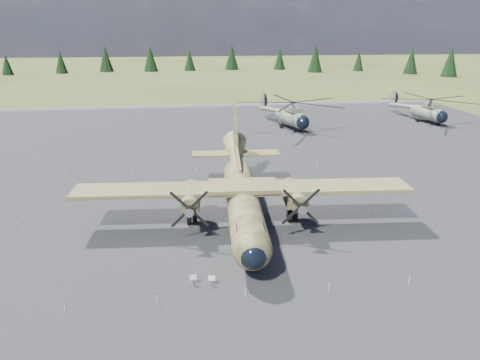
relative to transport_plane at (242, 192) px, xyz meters
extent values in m
plane|color=brown|center=(-3.64, 0.21, -2.92)|extent=(500.00, 500.00, 0.00)
cube|color=#525357|center=(-3.64, 10.21, -2.92)|extent=(120.00, 120.00, 0.04)
cylinder|color=#414223|center=(-0.12, -1.63, -0.49)|extent=(4.36, 19.22, 2.96)
sphere|color=#414223|center=(-0.82, -11.14, -0.49)|extent=(3.11, 3.11, 2.90)
sphere|color=black|center=(-0.86, -11.72, -0.54)|extent=(2.29, 2.29, 2.13)
cube|color=black|center=(-0.70, -9.45, 0.31)|extent=(2.24, 1.84, 0.58)
cone|color=#414223|center=(0.80, 10.82, 0.63)|extent=(3.43, 7.47, 4.46)
cube|color=#A8ABAE|center=(-0.04, -0.58, -1.70)|extent=(2.47, 6.48, 0.53)
cube|color=#333E20|center=(-0.08, -1.11, 0.73)|extent=(30.88, 5.85, 0.37)
cube|color=#414223|center=(-0.08, -1.11, 0.96)|extent=(6.61, 4.27, 0.37)
cylinder|color=#414223|center=(-4.86, -1.07, 0.15)|extent=(1.99, 5.61, 1.59)
cube|color=#414223|center=(-4.79, -0.23, -0.54)|extent=(1.85, 3.71, 0.85)
cone|color=gray|center=(-5.11, -4.50, 0.15)|extent=(0.87, 1.01, 0.80)
cylinder|color=black|center=(-4.79, -0.23, -2.34)|extent=(1.01, 1.23, 1.16)
cylinder|color=#414223|center=(4.65, -1.77, 0.15)|extent=(1.99, 5.61, 1.59)
cube|color=#414223|center=(4.71, -0.93, -0.54)|extent=(1.85, 3.71, 0.85)
cone|color=gray|center=(4.39, -5.20, 0.15)|extent=(0.87, 1.01, 0.80)
cylinder|color=black|center=(4.71, -0.93, -2.34)|extent=(1.01, 1.23, 1.16)
cube|color=#414223|center=(0.50, 6.81, 1.26)|extent=(0.88, 8.00, 1.78)
cube|color=#333E20|center=(0.84, 11.35, 0.68)|extent=(10.31, 3.07, 0.23)
cylinder|color=gray|center=(-0.73, -9.87, -1.57)|extent=(0.16, 0.16, 0.95)
cylinder|color=black|center=(-0.73, -9.87, -2.34)|extent=(0.44, 1.01, 0.99)
cylinder|color=slate|center=(14.65, 40.09, -0.98)|extent=(4.65, 8.00, 2.63)
sphere|color=black|center=(15.72, 36.46, -1.03)|extent=(3.00, 3.00, 2.42)
sphere|color=slate|center=(13.59, 43.72, -0.98)|extent=(3.00, 3.00, 2.42)
cube|color=slate|center=(14.77, 39.68, 0.70)|extent=(2.66, 3.73, 0.79)
cylinder|color=gray|center=(14.77, 39.68, 1.49)|extent=(0.47, 0.47, 1.05)
cylinder|color=slate|center=(12.49, 47.50, -0.61)|extent=(3.37, 8.86, 1.50)
cube|color=slate|center=(11.38, 51.29, 0.70)|extent=(0.63, 1.48, 2.52)
cylinder|color=black|center=(11.73, 51.39, 0.70)|extent=(0.83, 2.64, 2.73)
cylinder|color=black|center=(15.54, 37.06, -2.50)|extent=(0.48, 0.77, 0.71)
cylinder|color=black|center=(12.94, 40.90, -2.50)|extent=(0.54, 0.90, 0.84)
cylinder|color=gray|center=(12.94, 40.90, -1.95)|extent=(0.18, 0.18, 1.52)
cylinder|color=black|center=(15.66, 41.70, -2.50)|extent=(0.54, 0.90, 0.84)
cylinder|color=gray|center=(15.66, 41.70, -1.95)|extent=(0.18, 0.18, 1.52)
cylinder|color=slate|center=(41.92, 42.04, -1.11)|extent=(3.87, 7.42, 2.45)
sphere|color=black|center=(42.66, 38.58, -1.16)|extent=(2.68, 2.68, 2.26)
sphere|color=slate|center=(41.19, 45.49, -1.11)|extent=(2.68, 2.68, 2.26)
cube|color=slate|center=(42.00, 41.65, 0.46)|extent=(2.28, 3.42, 0.74)
cylinder|color=gray|center=(42.00, 41.65, 1.20)|extent=(0.42, 0.42, 0.98)
cylinder|color=slate|center=(40.42, 49.09, -0.76)|extent=(2.55, 8.36, 1.40)
cube|color=slate|center=(39.66, 52.68, 0.46)|extent=(0.50, 1.39, 2.35)
cylinder|color=black|center=(39.99, 52.76, 0.46)|extent=(0.59, 2.51, 2.55)
cylinder|color=black|center=(42.54, 39.16, -2.53)|extent=(0.41, 0.71, 0.67)
cylinder|color=black|center=(40.38, 42.91, -2.53)|extent=(0.45, 0.83, 0.78)
cylinder|color=gray|center=(40.38, 42.91, -2.01)|extent=(0.16, 0.16, 1.42)
cylinder|color=black|center=(42.97, 43.46, -2.53)|extent=(0.45, 0.83, 0.78)
cylinder|color=gray|center=(42.97, 43.46, -2.01)|extent=(0.16, 0.16, 1.42)
cube|color=gray|center=(-5.14, -11.14, -2.61)|extent=(0.11, 0.11, 0.63)
cube|color=silver|center=(-5.14, -11.20, -2.30)|extent=(0.54, 0.33, 0.35)
cube|color=gray|center=(-3.82, -11.43, -2.60)|extent=(0.10, 0.10, 0.63)
cube|color=silver|center=(-3.82, -11.49, -2.30)|extent=(0.54, 0.29, 0.36)
cylinder|color=silver|center=(-13.64, -13.29, -2.52)|extent=(0.07, 0.07, 0.80)
cylinder|color=red|center=(-13.64, -13.29, -2.12)|extent=(0.12, 0.12, 0.10)
cylinder|color=silver|center=(-7.64, -13.29, -2.52)|extent=(0.07, 0.07, 0.80)
cylinder|color=red|center=(-7.64, -13.29, -2.12)|extent=(0.12, 0.12, 0.10)
cylinder|color=silver|center=(-1.64, -13.29, -2.52)|extent=(0.07, 0.07, 0.80)
cylinder|color=red|center=(-1.64, -13.29, -2.12)|extent=(0.12, 0.12, 0.10)
cylinder|color=silver|center=(4.36, -13.29, -2.52)|extent=(0.07, 0.07, 0.80)
cylinder|color=red|center=(4.36, -13.29, -2.12)|extent=(0.12, 0.12, 0.10)
cylinder|color=silver|center=(10.36, -13.29, -2.52)|extent=(0.07, 0.07, 0.80)
cylinder|color=red|center=(10.36, -13.29, -2.12)|extent=(0.12, 0.12, 0.10)
cylinder|color=silver|center=(-19.64, 16.21, -2.52)|extent=(0.07, 0.07, 0.80)
cylinder|color=red|center=(-19.64, 16.21, -2.12)|extent=(0.12, 0.12, 0.10)
cylinder|color=silver|center=(-11.64, 16.21, -2.52)|extent=(0.07, 0.07, 0.80)
cylinder|color=red|center=(-11.64, 16.21, -2.12)|extent=(0.12, 0.12, 0.10)
cylinder|color=silver|center=(-3.64, 16.21, -2.52)|extent=(0.07, 0.07, 0.80)
cylinder|color=red|center=(-3.64, 16.21, -2.12)|extent=(0.12, 0.12, 0.10)
cylinder|color=silver|center=(4.36, 16.21, -2.52)|extent=(0.07, 0.07, 0.80)
cylinder|color=red|center=(4.36, 16.21, -2.12)|extent=(0.12, 0.12, 0.10)
cylinder|color=silver|center=(12.36, 16.21, -2.52)|extent=(0.07, 0.07, 0.80)
cylinder|color=red|center=(12.36, 16.21, -2.12)|extent=(0.12, 0.12, 0.10)
cylinder|color=silver|center=(-20.14, 0.21, -2.52)|extent=(0.07, 0.07, 0.80)
cylinder|color=red|center=(-20.14, 0.21, -2.12)|extent=(0.12, 0.12, 0.10)
cylinder|color=silver|center=(12.86, 0.21, -2.52)|extent=(0.07, 0.07, 0.80)
cylinder|color=red|center=(12.86, 0.21, -2.12)|extent=(0.12, 0.12, 0.10)
cone|color=black|center=(93.38, 121.08, 2.48)|extent=(6.05, 6.05, 10.80)
cone|color=black|center=(84.47, 133.03, 2.08)|extent=(5.61, 5.61, 10.01)
cone|color=black|center=(69.14, 147.70, 1.12)|extent=(4.52, 4.52, 8.07)
cone|color=black|center=(49.92, 144.88, 2.47)|extent=(6.04, 6.04, 10.78)
cone|color=black|center=(38.33, 158.07, 1.61)|extent=(5.07, 5.07, 9.06)
cone|color=black|center=(18.27, 161.00, 2.23)|extent=(5.77, 5.77, 10.30)
cone|color=black|center=(0.41, 157.96, 1.29)|extent=(4.71, 4.71, 8.42)
cone|color=black|center=(-15.41, 156.97, 2.23)|extent=(5.77, 5.77, 10.31)
cone|color=black|center=(-33.20, 158.45, 2.18)|extent=(5.72, 5.72, 10.21)
cone|color=black|center=(-49.64, 153.43, 1.32)|extent=(4.75, 4.75, 8.49)
cone|color=black|center=(-68.50, 149.72, 0.96)|extent=(4.34, 4.34, 7.76)
camera|label=1|loc=(-5.82, -41.11, 14.96)|focal=35.00mm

